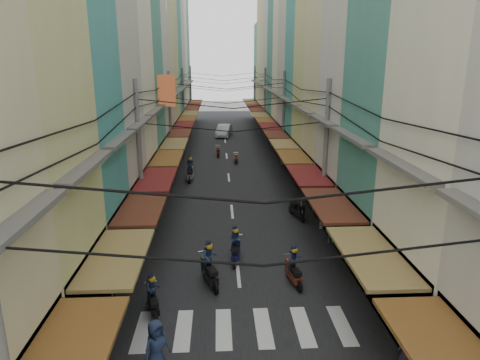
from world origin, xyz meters
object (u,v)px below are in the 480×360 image
object	(u,v)px
market_umbrella	(454,271)
traffic_sign	(331,203)
bicycle	(401,281)
white_car	(224,136)

from	to	relation	value
market_umbrella	traffic_sign	size ratio (longest dim) A/B	0.85
bicycle	market_umbrella	size ratio (longest dim) A/B	0.71
white_car	traffic_sign	size ratio (longest dim) A/B	1.70
market_umbrella	traffic_sign	xyz separation A→B (m)	(-2.29, 7.40, -0.04)
traffic_sign	market_umbrella	bearing A→B (deg)	-72.82
traffic_sign	white_car	bearing A→B (deg)	98.62
market_umbrella	traffic_sign	distance (m)	7.74
bicycle	white_car	bearing A→B (deg)	-11.67
bicycle	market_umbrella	xyz separation A→B (m)	(0.17, -3.40, 2.24)
bicycle	market_umbrella	bearing A→B (deg)	160.18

